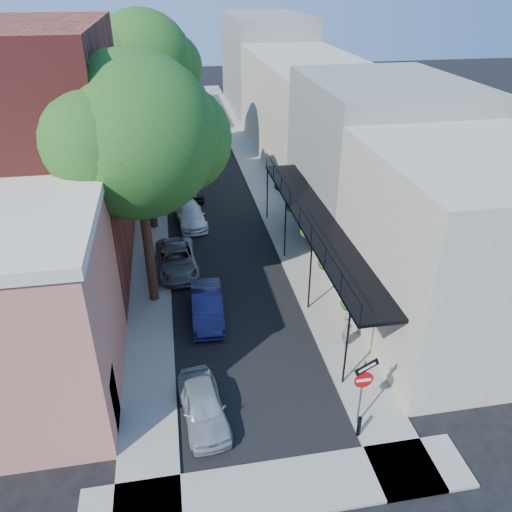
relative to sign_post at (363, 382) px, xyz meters
name	(u,v)px	position (x,y,z in m)	size (l,w,h in m)	color
ground	(274,462)	(-3.16, -0.97, -2.04)	(160.00, 160.00, 0.00)	black
road_surface	(201,162)	(-3.16, 29.03, -2.03)	(6.00, 64.00, 0.01)	black
sidewalk_left	(152,164)	(-7.16, 29.03, -1.98)	(2.00, 64.00, 0.12)	gray
sidewalk_right	(248,159)	(0.84, 29.03, -1.98)	(2.00, 64.00, 0.12)	gray
sidewalk_cross	(281,489)	(-3.16, -1.97, -1.98)	(12.00, 2.00, 0.12)	gray
buildings_left	(73,110)	(-12.46, 27.79, 2.90)	(10.10, 59.10, 12.00)	#B2725B
buildings_right	(309,105)	(5.83, 28.51, 2.39)	(9.80, 55.00, 10.00)	beige
sign_post	(363,382)	(0.00, 0.00, 0.00)	(0.89, 0.17, 2.99)	#595B60
bollard	(359,426)	(-0.16, -0.47, -1.52)	(0.14, 0.14, 0.80)	black
oak_near	(146,137)	(-6.53, 9.29, 5.84)	(7.48, 6.80, 11.42)	#372116
oak_mid	(149,112)	(-6.58, 17.26, 5.02)	(6.60, 6.00, 10.20)	#372116
oak_far	(149,64)	(-6.51, 26.30, 6.22)	(7.70, 7.00, 11.90)	#372116
parked_car_a	(203,405)	(-5.24, 1.28, -1.42)	(1.44, 3.59, 1.22)	#939BA3
parked_car_b	(207,306)	(-4.56, 7.19, -1.39)	(1.37, 3.94, 1.30)	#151642
parked_car_c	(177,260)	(-5.76, 11.69, -1.42)	(2.06, 4.47, 1.24)	slate
parked_car_d	(191,215)	(-4.69, 17.22, -1.45)	(1.64, 4.05, 1.17)	white
parked_car_e	(189,188)	(-4.56, 21.59, -1.34)	(1.65, 4.10, 1.40)	black
parked_car_f	(173,168)	(-5.50, 25.97, -1.37)	(1.41, 4.05, 1.34)	#666156
pedestrian	(347,329)	(0.97, 4.10, -1.10)	(0.60, 0.39, 1.63)	slate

